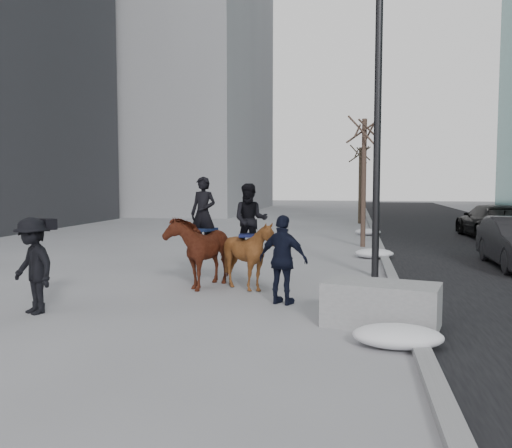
# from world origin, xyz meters

# --- Properties ---
(ground) EXTENTS (120.00, 120.00, 0.00)m
(ground) POSITION_xyz_m (0.00, 0.00, 0.00)
(ground) COLOR gray
(ground) RESTS_ON ground
(road) EXTENTS (8.00, 90.00, 0.01)m
(road) POSITION_xyz_m (7.00, 10.00, 0.01)
(road) COLOR black
(road) RESTS_ON ground
(curb) EXTENTS (0.25, 90.00, 0.12)m
(curb) POSITION_xyz_m (3.00, 10.00, 0.06)
(curb) COLOR gray
(curb) RESTS_ON ground
(planter) EXTENTS (2.01, 1.34, 0.74)m
(planter) POSITION_xyz_m (2.51, -1.07, 0.37)
(planter) COLOR #939396
(planter) RESTS_ON ground
(car_far) EXTENTS (2.34, 5.13, 1.46)m
(car_far) POSITION_xyz_m (7.82, 14.13, 0.73)
(car_far) COLOR black
(car_far) RESTS_ON ground
(tree_near) EXTENTS (1.20, 1.20, 5.21)m
(tree_near) POSITION_xyz_m (2.40, 10.17, 2.60)
(tree_near) COLOR #3B2923
(tree_near) RESTS_ON ground
(tree_far) EXTENTS (1.20, 1.20, 4.85)m
(tree_far) POSITION_xyz_m (2.40, 21.59, 2.42)
(tree_far) COLOR #372B21
(tree_far) RESTS_ON ground
(mounted_left) EXTENTS (1.35, 2.11, 2.52)m
(mounted_left) POSITION_xyz_m (-1.38, 1.85, 0.94)
(mounted_left) COLOR #49190E
(mounted_left) RESTS_ON ground
(mounted_right) EXTENTS (1.41, 1.54, 2.36)m
(mounted_right) POSITION_xyz_m (-0.21, 1.53, 0.95)
(mounted_right) COLOR #49270E
(mounted_right) RESTS_ON ground
(feeder) EXTENTS (1.11, 1.01, 1.75)m
(feeder) POSITION_xyz_m (0.70, 0.29, 0.88)
(feeder) COLOR black
(feeder) RESTS_ON ground
(camera_crew) EXTENTS (1.31, 1.13, 1.75)m
(camera_crew) POSITION_xyz_m (-3.67, -1.27, 0.89)
(camera_crew) COLOR black
(camera_crew) RESTS_ON ground
(lamppost) EXTENTS (0.25, 1.91, 9.09)m
(lamppost) POSITION_xyz_m (2.60, 3.92, 4.99)
(lamppost) COLOR black
(lamppost) RESTS_ON ground
(snow_piles) EXTENTS (1.30, 17.59, 0.33)m
(snow_piles) POSITION_xyz_m (2.70, 5.48, 0.16)
(snow_piles) COLOR silver
(snow_piles) RESTS_ON ground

